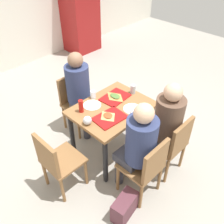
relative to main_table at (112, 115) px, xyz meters
The scene contains 22 objects.
ground_plane 0.64m from the main_table, ahead, with size 10.00×10.00×0.02m, color #9E998E.
main_table is the anchor object (origin of this frame).
chair_near_left 0.80m from the main_table, 107.83° to the right, with size 0.40×0.40×0.84m.
chair_near_right 0.80m from the main_table, 72.17° to the right, with size 0.40×0.40×0.84m.
chair_far_side 0.76m from the main_table, 90.00° to the left, with size 0.40×0.40×0.84m.
chair_left_end 0.88m from the main_table, behind, with size 0.40×0.40×0.84m.
person_in_red 0.66m from the main_table, 111.59° to the right, with size 0.32×0.42×1.25m.
person_in_brown_jacket 0.66m from the main_table, 68.41° to the right, with size 0.32×0.42×1.25m.
person_far_side 0.62m from the main_table, 90.00° to the left, with size 0.32×0.42×1.25m.
tray_red_near 0.25m from the main_table, 142.87° to the right, with size 0.36×0.26×0.02m, color #B21414.
tray_red_far 0.24m from the main_table, 32.98° to the left, with size 0.36×0.26×0.02m, color #B21414.
paper_plate_center 0.28m from the main_table, 125.77° to the left, with size 0.22×0.22×0.01m, color white.
paper_plate_near_edge 0.28m from the main_table, 54.23° to the right, with size 0.22×0.22×0.01m, color white.
pizza_slice_a 0.25m from the main_table, 149.31° to the right, with size 0.17×0.19×0.02m.
pizza_slice_b 0.25m from the main_table, 33.13° to the left, with size 0.15×0.23×0.02m.
plastic_cup_a 0.35m from the main_table, 94.44° to the left, with size 0.07×0.07×0.10m, color white.
plastic_cup_b 0.35m from the main_table, 85.56° to the right, with size 0.07×0.07×0.10m, color white.
soda_can 0.45m from the main_table, ahead, with size 0.07×0.07×0.12m, color #B7BCC6.
condiment_bottle 0.42m from the main_table, 147.35° to the left, with size 0.06×0.06×0.16m, color red.
foil_bundle 0.44m from the main_table, behind, with size 0.10×0.10×0.10m, color silver.
handbag 1.08m from the main_table, 127.69° to the right, with size 0.32×0.16×0.28m, color #592D38.
drink_fridge 3.43m from the main_table, 56.45° to the left, with size 0.70×0.60×1.90m, color maroon.
Camera 1 is at (-1.71, -1.67, 2.57)m, focal length 39.64 mm.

